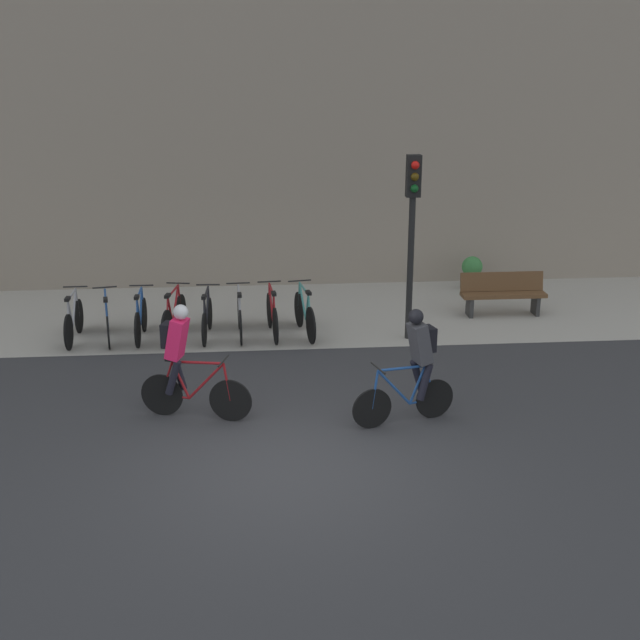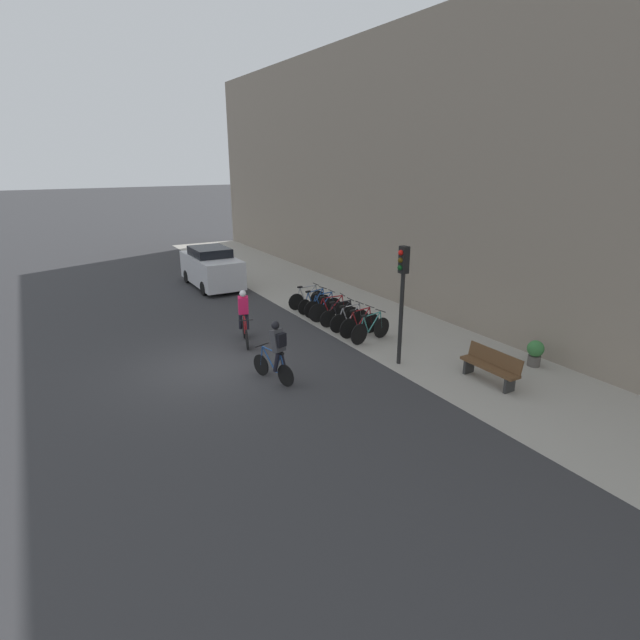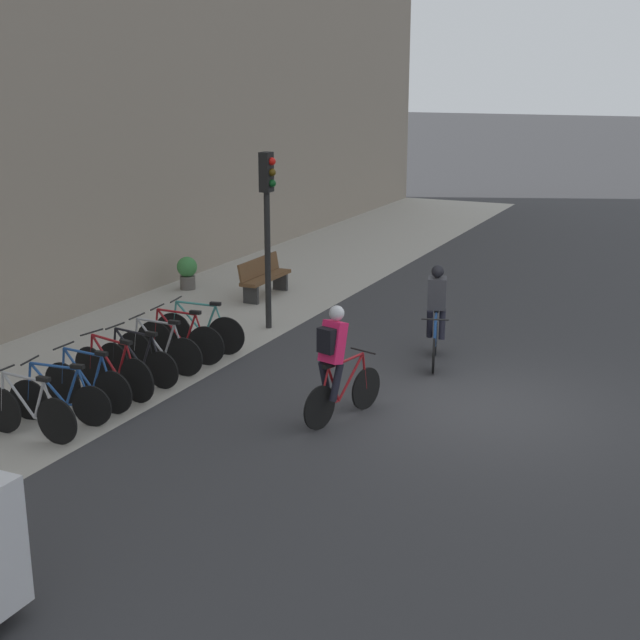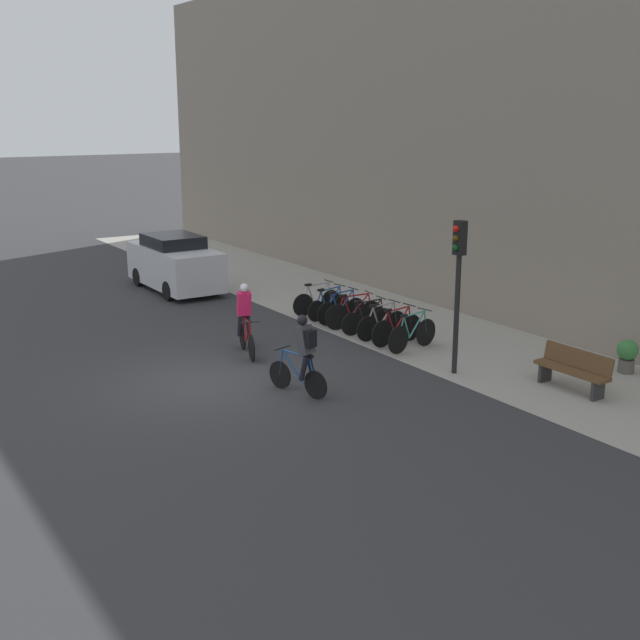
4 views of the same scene
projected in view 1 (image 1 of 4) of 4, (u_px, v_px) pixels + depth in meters
The scene contains 16 objects.
ground at pixel (290, 467), 10.58m from camera, with size 200.00×200.00×0.00m, color #333335.
kerb_strip at pixel (275, 313), 16.97m from camera, with size 44.00×4.50×0.01m, color #A39E93.
building_facade at pixel (267, 49), 17.73m from camera, with size 44.00×0.60×10.68m, color gray.
cyclist_pink at pixel (182, 358), 11.78m from camera, with size 1.67×0.62×1.77m.
cyclist_grey at pixel (416, 361), 11.65m from camera, with size 1.58×0.62×1.74m.
parked_bike_0 at pixel (74, 321), 15.21m from camera, with size 0.46×1.66×0.97m.
parked_bike_1 at pixel (107, 321), 15.26m from camera, with size 0.48×1.63×0.94m.
parked_bike_2 at pixel (141, 319), 15.31m from camera, with size 0.46×1.64×0.97m.
parked_bike_3 at pixel (174, 318), 15.35m from camera, with size 0.47×1.75×0.99m.
parked_bike_4 at pixel (207, 318), 15.41m from camera, with size 0.46×1.65×0.95m.
parked_bike_5 at pixel (240, 317), 15.45m from camera, with size 0.46×1.66×0.97m.
parked_bike_6 at pixel (272, 315), 15.50m from camera, with size 0.46×1.71×0.99m.
parked_bike_7 at pixel (305, 314), 15.55m from camera, with size 0.46×1.73×0.99m.
traffic_light_pole at pixel (412, 214), 14.71m from camera, with size 0.26×0.30×3.50m.
bench at pixel (503, 293), 16.76m from camera, with size 1.77×0.44×0.89m.
potted_plant at pixel (472, 271), 18.65m from camera, with size 0.48×0.48×0.78m.
Camera 1 is at (-0.38, -9.45, 5.13)m, focal length 45.00 mm.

